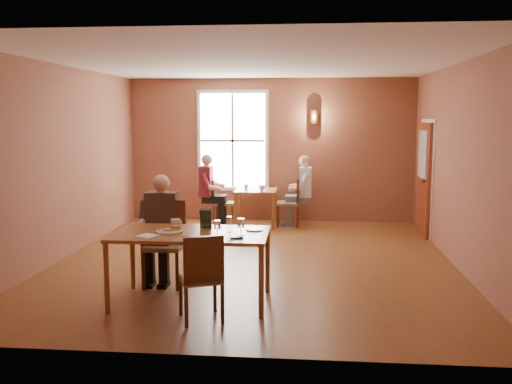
# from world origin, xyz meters

# --- Properties ---
(ground) EXTENTS (6.00, 7.00, 0.01)m
(ground) POSITION_xyz_m (0.00, 0.00, 0.00)
(ground) COLOR brown
(ground) RESTS_ON ground
(wall_back) EXTENTS (6.00, 0.04, 3.00)m
(wall_back) POSITION_xyz_m (0.00, 3.50, 1.50)
(wall_back) COLOR brown
(wall_back) RESTS_ON ground
(wall_front) EXTENTS (6.00, 0.04, 3.00)m
(wall_front) POSITION_xyz_m (0.00, -3.50, 1.50)
(wall_front) COLOR brown
(wall_front) RESTS_ON ground
(wall_left) EXTENTS (0.04, 7.00, 3.00)m
(wall_left) POSITION_xyz_m (-3.00, 0.00, 1.50)
(wall_left) COLOR brown
(wall_left) RESTS_ON ground
(wall_right) EXTENTS (0.04, 7.00, 3.00)m
(wall_right) POSITION_xyz_m (3.00, 0.00, 1.50)
(wall_right) COLOR brown
(wall_right) RESTS_ON ground
(ceiling) EXTENTS (6.00, 7.00, 0.04)m
(ceiling) POSITION_xyz_m (0.00, 0.00, 3.00)
(ceiling) COLOR white
(ceiling) RESTS_ON wall_back
(window) EXTENTS (1.36, 0.10, 1.96)m
(window) POSITION_xyz_m (-0.80, 3.45, 1.70)
(window) COLOR white
(window) RESTS_ON wall_back
(door) EXTENTS (0.12, 1.04, 2.10)m
(door) POSITION_xyz_m (2.94, 2.30, 1.05)
(door) COLOR maroon
(door) RESTS_ON ground
(wall_sconce) EXTENTS (0.16, 0.16, 0.28)m
(wall_sconce) POSITION_xyz_m (0.90, 3.40, 2.20)
(wall_sconce) COLOR brown
(wall_sconce) RESTS_ON wall_back
(main_table) EXTENTS (1.83, 1.03, 0.86)m
(main_table) POSITION_xyz_m (-0.56, -2.00, 0.43)
(main_table) COLOR brown
(main_table) RESTS_ON ground
(chair_diner_main) EXTENTS (0.49, 0.49, 1.11)m
(chair_diner_main) POSITION_xyz_m (-1.06, -1.35, 0.55)
(chair_diner_main) COLOR #4C2411
(chair_diner_main) RESTS_ON ground
(diner_main) EXTENTS (0.56, 0.56, 1.40)m
(diner_main) POSITION_xyz_m (-1.06, -1.38, 0.70)
(diner_main) COLOR black
(diner_main) RESTS_ON ground
(chair_empty) EXTENTS (0.56, 0.56, 0.97)m
(chair_empty) POSITION_xyz_m (-0.34, -2.57, 0.49)
(chair_empty) COLOR #5C2F18
(chair_empty) RESTS_ON ground
(plate_food) EXTENTS (0.42, 0.42, 0.04)m
(plate_food) POSITION_xyz_m (-0.82, -2.03, 0.88)
(plate_food) COLOR white
(plate_food) RESTS_ON main_table
(sandwich) EXTENTS (0.13, 0.13, 0.12)m
(sandwich) POSITION_xyz_m (-0.77, -1.93, 0.92)
(sandwich) COLOR tan
(sandwich) RESTS_ON main_table
(goblet_a) EXTENTS (0.10, 0.10, 0.20)m
(goblet_a) POSITION_xyz_m (-0.12, -1.92, 0.95)
(goblet_a) COLOR white
(goblet_a) RESTS_ON main_table
(goblet_b) EXTENTS (0.11, 0.11, 0.21)m
(goblet_b) POSITION_xyz_m (0.04, -2.11, 0.96)
(goblet_b) COLOR white
(goblet_b) RESTS_ON main_table
(goblet_c) EXTENTS (0.10, 0.10, 0.20)m
(goblet_c) POSITION_xyz_m (-0.22, -2.20, 0.96)
(goblet_c) COLOR white
(goblet_c) RESTS_ON main_table
(menu_stand) EXTENTS (0.15, 0.10, 0.23)m
(menu_stand) POSITION_xyz_m (-0.44, -1.72, 0.97)
(menu_stand) COLOR black
(menu_stand) RESTS_ON main_table
(knife) EXTENTS (0.23, 0.04, 0.00)m
(knife) POSITION_xyz_m (-0.59, -2.25, 0.86)
(knife) COLOR white
(knife) RESTS_ON main_table
(napkin) EXTENTS (0.27, 0.27, 0.01)m
(napkin) POSITION_xyz_m (-1.02, -2.25, 0.86)
(napkin) COLOR white
(napkin) RESTS_ON main_table
(side_plate) EXTENTS (0.23, 0.23, 0.02)m
(side_plate) POSITION_xyz_m (0.17, -1.80, 0.86)
(side_plate) COLOR white
(side_plate) RESTS_ON main_table
(sunglasses) EXTENTS (0.15, 0.08, 0.02)m
(sunglasses) POSITION_xyz_m (0.02, -2.31, 0.86)
(sunglasses) COLOR black
(sunglasses) RESTS_ON main_table
(second_table) EXTENTS (0.83, 0.83, 0.74)m
(second_table) POSITION_xyz_m (-0.25, 2.88, 0.37)
(second_table) COLOR brown
(second_table) RESTS_ON ground
(chair_diner_white) EXTENTS (0.44, 0.44, 0.99)m
(chair_diner_white) POSITION_xyz_m (0.40, 2.88, 0.49)
(chair_diner_white) COLOR #431B0D
(chair_diner_white) RESTS_ON ground
(diner_white) EXTENTS (0.55, 0.55, 1.38)m
(diner_white) POSITION_xyz_m (0.43, 2.88, 0.69)
(diner_white) COLOR silver
(diner_white) RESTS_ON ground
(chair_diner_maroon) EXTENTS (0.41, 0.41, 0.94)m
(chair_diner_maroon) POSITION_xyz_m (-0.90, 2.88, 0.47)
(chair_diner_maroon) COLOR brown
(chair_diner_maroon) RESTS_ON ground
(diner_maroon) EXTENTS (0.56, 0.56, 1.41)m
(diner_maroon) POSITION_xyz_m (-0.93, 2.88, 0.70)
(diner_maroon) COLOR maroon
(diner_maroon) RESTS_ON ground
(cup_a) EXTENTS (0.16, 0.16, 0.10)m
(cup_a) POSITION_xyz_m (-0.12, 2.80, 0.79)
(cup_a) COLOR white
(cup_a) RESTS_ON second_table
(cup_b) EXTENTS (0.12, 0.12, 0.09)m
(cup_b) POSITION_xyz_m (-0.46, 2.98, 0.78)
(cup_b) COLOR white
(cup_b) RESTS_ON second_table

